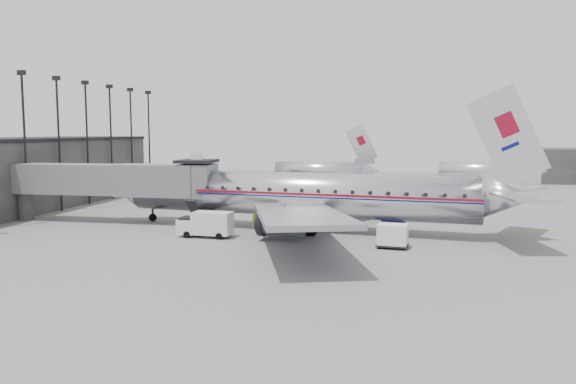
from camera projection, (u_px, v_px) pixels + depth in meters
name	position (u px, v px, depth m)	size (l,w,h in m)	color
ground	(280.00, 235.00, 49.48)	(160.00, 160.00, 0.00)	slate
terminal	(10.00, 175.00, 65.02)	(12.00, 46.00, 8.00)	#34312F
apron_line	(322.00, 225.00, 54.80)	(0.15, 60.00, 0.01)	gold
jet_bridge	(123.00, 181.00, 55.65)	(21.00, 6.20, 7.10)	#5A5C5E
floodlight_masts	(74.00, 137.00, 66.29)	(0.90, 42.25, 15.25)	black
distant_aircraft_near	(320.00, 171.00, 90.55)	(16.39, 3.20, 10.26)	silver
distant_aircraft_mid	(485.00, 171.00, 89.72)	(16.39, 3.20, 10.26)	silver
airliner	(305.00, 195.00, 51.62)	(40.99, 37.76, 13.00)	silver
service_van	(206.00, 224.00, 48.30)	(4.78, 2.09, 2.20)	silver
baggage_cart_navy	(393.00, 225.00, 49.54)	(2.30, 1.92, 1.60)	#0D0F36
baggage_cart_white	(393.00, 235.00, 43.82)	(2.59, 2.10, 1.87)	white
ramp_worker	(255.00, 220.00, 52.87)	(0.57, 0.38, 1.57)	#B3DC19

